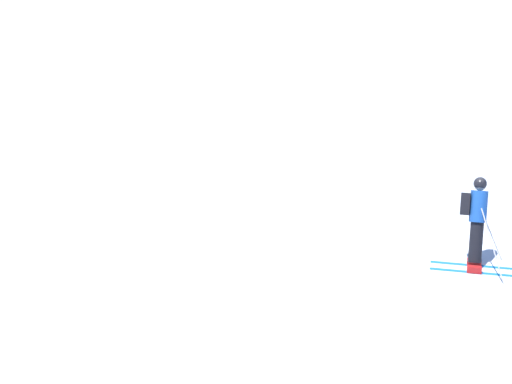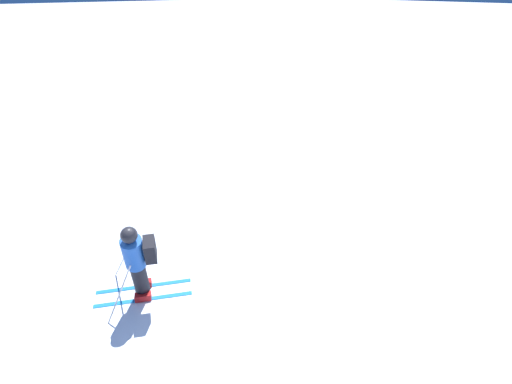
% 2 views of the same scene
% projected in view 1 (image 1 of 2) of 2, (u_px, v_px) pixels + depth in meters
% --- Properties ---
extents(ground_plane, '(300.00, 300.00, 0.00)m').
position_uv_depth(ground_plane, '(453.00, 253.00, 17.73)').
color(ground_plane, white).
extents(skier, '(1.53, 1.72, 1.78)m').
position_uv_depth(skier, '(476.00, 217.00, 16.91)').
color(skier, '#1E7AC6').
rests_on(skier, ground).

